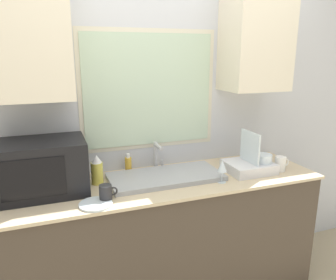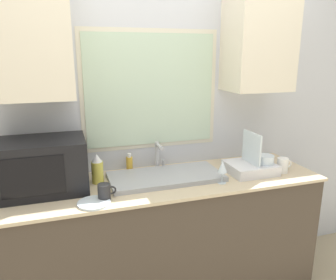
% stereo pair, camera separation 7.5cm
% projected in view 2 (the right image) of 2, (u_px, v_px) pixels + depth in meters
% --- Properties ---
extents(countertop, '(2.11, 0.63, 0.90)m').
position_uv_depth(countertop, '(164.00, 240.00, 2.28)').
color(countertop, '#42382D').
rests_on(countertop, ground_plane).
extents(wall_back, '(6.00, 0.38, 2.60)m').
position_uv_depth(wall_back, '(151.00, 100.00, 2.31)').
color(wall_back, silver).
rests_on(wall_back, ground_plane).
extents(sink_basin, '(0.75, 0.36, 0.03)m').
position_uv_depth(sink_basin, '(166.00, 177.00, 2.18)').
color(sink_basin, '#9EA0A5').
rests_on(sink_basin, countertop).
extents(faucet, '(0.08, 0.15, 0.20)m').
position_uv_depth(faucet, '(158.00, 154.00, 2.33)').
color(faucet, '#B7B7BC').
rests_on(faucet, countertop).
extents(microwave, '(0.52, 0.37, 0.32)m').
position_uv_depth(microwave, '(42.00, 166.00, 1.96)').
color(microwave, black).
rests_on(microwave, countertop).
extents(dish_rack, '(0.32, 0.27, 0.29)m').
position_uv_depth(dish_rack, '(252.00, 165.00, 2.28)').
color(dish_rack, silver).
rests_on(dish_rack, countertop).
extents(spray_bottle, '(0.08, 0.08, 0.19)m').
position_uv_depth(spray_bottle, '(97.00, 169.00, 2.10)').
color(spray_bottle, '#D8CC4C').
rests_on(spray_bottle, countertop).
extents(soap_bottle, '(0.05, 0.05, 0.13)m').
position_uv_depth(soap_bottle, '(129.00, 164.00, 2.31)').
color(soap_bottle, gold).
rests_on(soap_bottle, countertop).
extents(mug_near_sink, '(0.11, 0.07, 0.09)m').
position_uv_depth(mug_near_sink, '(105.00, 192.00, 1.86)').
color(mug_near_sink, '#262628').
rests_on(mug_near_sink, countertop).
extents(wine_glass, '(0.06, 0.06, 0.15)m').
position_uv_depth(wine_glass, '(222.00, 167.00, 2.09)').
color(wine_glass, silver).
rests_on(wine_glass, countertop).
extents(mug_by_rack, '(0.11, 0.08, 0.10)m').
position_uv_depth(mug_by_rack, '(283.00, 165.00, 2.29)').
color(mug_by_rack, white).
rests_on(mug_by_rack, countertop).
extents(small_plate, '(0.18, 0.18, 0.01)m').
position_uv_depth(small_plate, '(94.00, 203.00, 1.82)').
color(small_plate, silver).
rests_on(small_plate, countertop).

